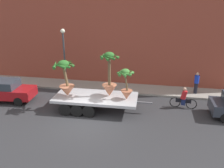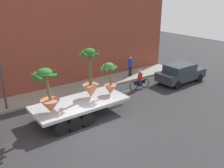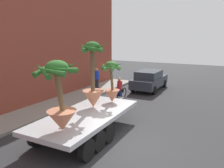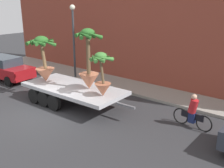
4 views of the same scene
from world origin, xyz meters
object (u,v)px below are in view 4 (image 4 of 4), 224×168
(potted_palm_middle, at_px, (89,66))
(street_lamp, at_px, (73,32))
(potted_palm_front, at_px, (102,76))
(cyclist, at_px, (193,113))
(potted_palm_rear, at_px, (44,61))
(trailing_car, at_px, (5,68))
(flatbed_trailer, at_px, (70,90))

(potted_palm_middle, relative_size, street_lamp, 0.63)
(potted_palm_front, distance_m, cyclist, 4.31)
(potted_palm_rear, xyz_separation_m, trailing_car, (-5.10, 0.49, -1.29))
(flatbed_trailer, xyz_separation_m, potted_palm_middle, (1.14, 0.25, 1.40))
(potted_palm_middle, bearing_deg, trailing_car, -179.76)
(flatbed_trailer, relative_size, potted_palm_middle, 2.19)
(potted_palm_rear, xyz_separation_m, potted_palm_middle, (2.84, 0.53, 0.05))
(trailing_car, distance_m, street_lamp, 5.36)
(flatbed_trailer, height_order, potted_palm_front, potted_palm_front)
(cyclist, xyz_separation_m, trailing_car, (-12.95, -1.18, 0.16))
(potted_palm_front, relative_size, cyclist, 1.12)
(cyclist, bearing_deg, trailing_car, -174.81)
(potted_palm_rear, bearing_deg, street_lamp, 112.03)
(flatbed_trailer, relative_size, cyclist, 3.60)
(flatbed_trailer, bearing_deg, potted_palm_front, -2.21)
(potted_palm_rear, bearing_deg, potted_palm_front, 2.63)
(potted_palm_rear, relative_size, cyclist, 1.35)
(potted_palm_front, height_order, cyclist, potted_palm_front)
(potted_palm_middle, relative_size, cyclist, 1.65)
(flatbed_trailer, xyz_separation_m, cyclist, (6.14, 1.40, -0.10))
(cyclist, relative_size, street_lamp, 0.38)
(potted_palm_rear, distance_m, cyclist, 8.15)
(potted_palm_middle, height_order, potted_palm_front, potted_palm_middle)
(potted_palm_middle, xyz_separation_m, street_lamp, (-4.31, 3.09, 1.06))
(flatbed_trailer, distance_m, potted_palm_middle, 1.82)
(flatbed_trailer, height_order, cyclist, cyclist)
(potted_palm_rear, xyz_separation_m, cyclist, (7.85, 1.67, -1.45))
(flatbed_trailer, relative_size, street_lamp, 1.37)
(potted_palm_rear, height_order, street_lamp, street_lamp)
(potted_palm_rear, height_order, trailing_car, potted_palm_rear)
(flatbed_trailer, xyz_separation_m, street_lamp, (-3.17, 3.34, 2.46))
(potted_palm_middle, distance_m, street_lamp, 5.40)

